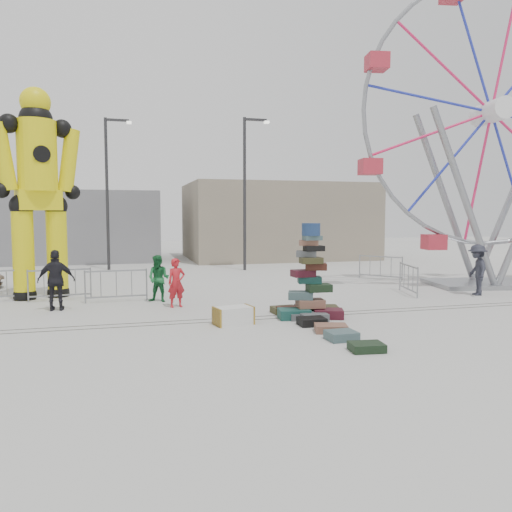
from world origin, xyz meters
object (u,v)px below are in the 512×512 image
object	(u,v)px
lamp_post_right	(246,185)
barricade_wheel_back	(380,268)
steamer_trunk	(233,316)
ferris_wheel	(491,135)
barricade_dummy_b	(60,285)
barricade_wheel_front	(408,279)
pedestrian_green	(159,279)
pedestrian_red	(176,283)
pedestrian_grey	(477,270)
crash_test_dummy	(38,185)
barricade_dummy_c	(116,286)
lamp_post_left	(109,185)
pedestrian_black	(56,280)
suitcase_tower	(310,291)

from	to	relation	value
lamp_post_right	barricade_wheel_back	world-z (taller)	lamp_post_right
steamer_trunk	barricade_wheel_back	distance (m)	11.14
ferris_wheel	barricade_dummy_b	world-z (taller)	ferris_wheel
barricade_wheel_front	barricade_wheel_back	distance (m)	4.03
lamp_post_right	pedestrian_green	world-z (taller)	lamp_post_right
steamer_trunk	pedestrian_red	size ratio (longest dim) A/B	0.65
pedestrian_red	pedestrian_grey	size ratio (longest dim) A/B	0.84
barricade_dummy_b	pedestrian_green	world-z (taller)	pedestrian_green
ferris_wheel	pedestrian_grey	bearing A→B (deg)	-126.12
crash_test_dummy	barricade_dummy_c	world-z (taller)	crash_test_dummy
lamp_post_left	pedestrian_grey	bearing A→B (deg)	-43.35
barricade_wheel_back	barricade_dummy_c	bearing A→B (deg)	-115.52
barricade_wheel_back	pedestrian_black	size ratio (longest dim) A/B	1.07
lamp_post_right	pedestrian_red	size ratio (longest dim) A/B	5.13
barricade_dummy_b	pedestrian_black	distance (m)	1.93
steamer_trunk	pedestrian_red	distance (m)	3.20
crash_test_dummy	pedestrian_grey	distance (m)	15.92
barricade_dummy_b	barricade_wheel_back	bearing A→B (deg)	3.16
steamer_trunk	lamp_post_right	bearing A→B (deg)	63.13
barricade_wheel_back	pedestrian_red	distance (m)	10.56
barricade_dummy_b	barricade_wheel_back	xyz separation A→B (m)	(13.33, 2.07, 0.00)
barricade_wheel_front	suitcase_tower	bearing A→B (deg)	134.65
lamp_post_left	pedestrian_green	distance (m)	11.51
barricade_dummy_b	pedestrian_black	size ratio (longest dim) A/B	1.07
lamp_post_right	barricade_dummy_c	bearing A→B (deg)	-128.29
lamp_post_left	barricade_wheel_front	xyz separation A→B (m)	(10.83, -11.44, -3.93)
lamp_post_left	barricade_dummy_c	bearing A→B (deg)	-87.88
pedestrian_grey	barricade_dummy_b	bearing A→B (deg)	-80.66
steamer_trunk	barricade_dummy_c	distance (m)	5.38
pedestrian_grey	lamp_post_left	bearing A→B (deg)	-113.34
barricade_wheel_back	pedestrian_red	bearing A→B (deg)	-105.11
lamp_post_right	barricade_dummy_c	xyz separation A→B (m)	(-6.62, -8.38, -3.93)
suitcase_tower	pedestrian_black	xyz separation A→B (m)	(-7.12, 2.95, 0.18)
crash_test_dummy	suitcase_tower	bearing A→B (deg)	-56.10
pedestrian_green	barricade_dummy_b	bearing A→B (deg)	-171.05
barricade_dummy_c	pedestrian_red	xyz separation A→B (m)	(1.85, -1.51, 0.23)
crash_test_dummy	pedestrian_grey	world-z (taller)	crash_test_dummy
suitcase_tower	steamer_trunk	size ratio (longest dim) A/B	2.68
crash_test_dummy	pedestrian_green	distance (m)	5.38
barricade_wheel_back	barricade_dummy_b	bearing A→B (deg)	-120.63
lamp_post_left	suitcase_tower	size ratio (longest dim) A/B	2.97
barricade_wheel_front	ferris_wheel	bearing A→B (deg)	-62.25
suitcase_tower	pedestrian_black	bearing A→B (deg)	167.85
ferris_wheel	pedestrian_black	xyz separation A→B (m)	(-16.44, -1.10, -5.21)
suitcase_tower	crash_test_dummy	bearing A→B (deg)	155.35
lamp_post_left	pedestrian_grey	xyz separation A→B (m)	(13.08, -12.35, -3.55)
lamp_post_left	ferris_wheel	xyz separation A→B (m)	(15.08, -10.40, 1.66)
lamp_post_right	barricade_dummy_b	bearing A→B (deg)	-138.11
ferris_wheel	barricade_wheel_back	bearing A→B (deg)	147.88
lamp_post_left	barricade_dummy_c	xyz separation A→B (m)	(0.38, -10.38, -3.93)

